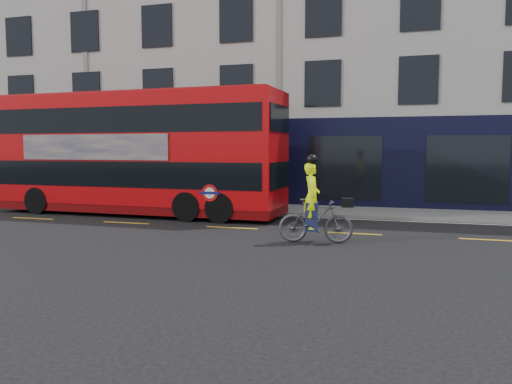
% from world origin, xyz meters
% --- Properties ---
extents(ground, '(120.00, 120.00, 0.00)m').
position_xyz_m(ground, '(0.00, 0.00, 0.00)').
color(ground, black).
rests_on(ground, ground).
extents(pavement, '(60.00, 3.00, 0.12)m').
position_xyz_m(pavement, '(0.00, 6.50, 0.06)').
color(pavement, gray).
rests_on(pavement, ground).
extents(kerb, '(60.00, 0.12, 0.13)m').
position_xyz_m(kerb, '(0.00, 5.00, 0.07)').
color(kerb, slate).
rests_on(kerb, ground).
extents(building_terrace, '(50.00, 10.07, 15.00)m').
position_xyz_m(building_terrace, '(0.00, 12.94, 7.49)').
color(building_terrace, '#A3A19A').
rests_on(building_terrace, ground).
extents(road_edge_line, '(58.00, 0.10, 0.01)m').
position_xyz_m(road_edge_line, '(0.00, 4.70, 0.00)').
color(road_edge_line, silver).
rests_on(road_edge_line, ground).
extents(lane_dashes, '(58.00, 0.12, 0.01)m').
position_xyz_m(lane_dashes, '(0.00, 1.50, 0.00)').
color(lane_dashes, gold).
rests_on(lane_dashes, ground).
extents(bus, '(12.07, 3.15, 4.83)m').
position_xyz_m(bus, '(-4.78, 3.77, 2.48)').
color(bus, '#BB070B').
rests_on(bus, ground).
extents(cyclist, '(2.15, 0.90, 2.49)m').
position_xyz_m(cyclist, '(3.11, -0.33, 0.83)').
color(cyclist, '#45484A').
rests_on(cyclist, ground).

